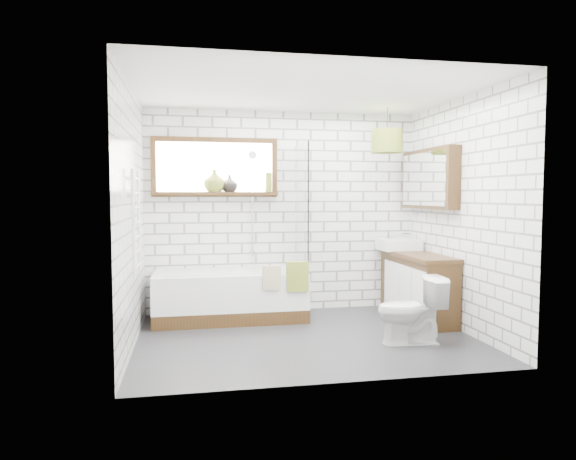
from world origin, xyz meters
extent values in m
cube|color=#242428|center=(0.00, 0.00, -0.01)|extent=(3.40, 2.60, 0.01)
cube|color=white|center=(0.00, 0.00, 2.50)|extent=(3.40, 2.60, 0.01)
cube|color=white|center=(0.00, 1.30, 1.25)|extent=(3.40, 0.01, 2.50)
cube|color=white|center=(0.00, -1.30, 1.25)|extent=(3.40, 0.01, 2.50)
cube|color=white|center=(-1.70, 0.00, 1.25)|extent=(0.01, 2.60, 2.50)
cube|color=white|center=(1.70, 0.00, 1.25)|extent=(0.01, 2.60, 2.50)
cube|color=black|center=(-0.85, 1.26, 1.80)|extent=(1.52, 0.16, 0.68)
cube|color=white|center=(-1.66, 0.00, 1.20)|extent=(0.06, 0.52, 1.00)
cube|color=black|center=(1.62, 0.60, 1.65)|extent=(0.16, 1.20, 0.70)
cylinder|color=silver|center=(-0.40, 1.26, 1.35)|extent=(0.02, 0.02, 1.30)
cube|color=white|center=(-0.71, 0.91, 0.28)|extent=(1.75, 0.77, 0.57)
cube|color=white|center=(0.15, 0.91, 1.32)|extent=(0.02, 0.72, 1.50)
cube|color=olive|center=(0.02, 0.53, 0.55)|extent=(0.25, 0.07, 0.34)
cube|color=tan|center=(-0.27, 0.53, 0.55)|extent=(0.20, 0.05, 0.27)
cube|color=black|center=(1.48, 0.57, 0.39)|extent=(0.43, 1.35, 0.77)
cube|color=white|center=(1.42, 1.00, 0.84)|extent=(0.47, 0.41, 0.14)
cylinder|color=silver|center=(1.58, 1.00, 0.90)|extent=(0.04, 0.04, 0.15)
imported|color=white|center=(0.97, -0.40, 0.33)|extent=(0.43, 0.68, 0.66)
imported|color=olive|center=(-0.86, 1.23, 1.62)|extent=(0.30, 0.30, 0.27)
imported|color=black|center=(-0.68, 1.23, 1.58)|extent=(0.21, 0.21, 0.21)
cylinder|color=olive|center=(-0.20, 1.23, 1.60)|extent=(0.10, 0.10, 0.24)
cylinder|color=olive|center=(1.15, 0.76, 2.10)|extent=(0.37, 0.37, 0.27)
camera|label=1|loc=(-1.15, -5.06, 1.46)|focal=32.00mm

